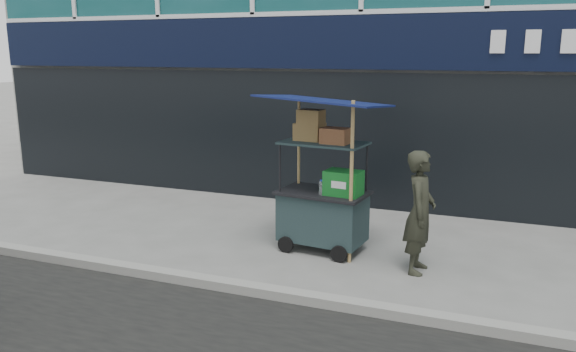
% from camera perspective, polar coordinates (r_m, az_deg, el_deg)
% --- Properties ---
extents(ground, '(80.00, 80.00, 0.00)m').
position_cam_1_polar(ground, '(6.76, -1.38, -11.49)').
color(ground, '#63625E').
rests_on(ground, ground).
extents(curb, '(80.00, 0.18, 0.12)m').
position_cam_1_polar(curb, '(6.57, -2.06, -11.68)').
color(curb, gray).
rests_on(curb, ground).
extents(vendor_cart, '(1.75, 1.33, 2.20)m').
position_cam_1_polar(vendor_cart, '(7.82, 3.67, -2.16)').
color(vendor_cart, black).
rests_on(vendor_cart, ground).
extents(vendor_man, '(0.39, 0.58, 1.57)m').
position_cam_1_polar(vendor_man, '(7.23, 13.26, -3.60)').
color(vendor_man, '#26281D').
rests_on(vendor_man, ground).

